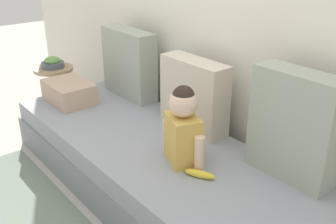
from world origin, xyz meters
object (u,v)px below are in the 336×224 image
at_px(folded_blanket, 69,92).
at_px(side_table, 55,79).
at_px(toddler, 183,126).
at_px(couch, 154,167).
at_px(fruit_bowl, 53,63).
at_px(throw_pillow_left, 129,64).
at_px(throw_pillow_right, 294,126).
at_px(throw_pillow_center, 194,95).
at_px(banana, 200,174).

bearing_deg(folded_blanket, side_table, 166.43).
bearing_deg(toddler, side_table, 178.40).
relative_size(couch, fruit_bowl, 12.07).
height_order(side_table, fruit_bowl, fruit_bowl).
bearing_deg(throw_pillow_left, throw_pillow_right, 0.00).
bearing_deg(throw_pillow_right, throw_pillow_center, 180.00).
height_order(couch, throw_pillow_right, throw_pillow_right).
height_order(couch, throw_pillow_left, throw_pillow_left).
height_order(banana, folded_blanket, folded_blanket).
bearing_deg(fruit_bowl, throw_pillow_right, 7.35).
bearing_deg(couch, folded_blanket, -173.30).
distance_m(couch, fruit_bowl, 1.56).
distance_m(throw_pillow_center, folded_blanket, 1.03).
bearing_deg(toddler, throw_pillow_left, 161.54).
relative_size(couch, throw_pillow_center, 4.82).
height_order(couch, banana, banana).
bearing_deg(banana, throw_pillow_right, 54.22).
bearing_deg(throw_pillow_center, couch, -90.00).
bearing_deg(fruit_bowl, banana, -2.55).
bearing_deg(throw_pillow_left, throw_pillow_center, 0.00).
bearing_deg(toddler, throw_pillow_center, 129.76).
relative_size(throw_pillow_left, toddler, 1.16).
relative_size(throw_pillow_center, folded_blanket, 1.24).
bearing_deg(banana, throw_pillow_center, 140.81).
bearing_deg(couch, side_table, 178.54).
bearing_deg(banana, folded_blanket, -177.60).
height_order(folded_blanket, side_table, folded_blanket).
height_order(throw_pillow_center, folded_blanket, throw_pillow_center).
relative_size(throw_pillow_left, throw_pillow_right, 0.92).
bearing_deg(throw_pillow_center, banana, -39.19).
height_order(throw_pillow_left, side_table, throw_pillow_left).
bearing_deg(folded_blanket, throw_pillow_center, 25.58).
relative_size(throw_pillow_right, toddler, 1.27).
distance_m(side_table, fruit_bowl, 0.15).
xyz_separation_m(throw_pillow_center, toddler, (0.29, -0.34, -0.01)).
xyz_separation_m(throw_pillow_right, fruit_bowl, (-2.27, -0.29, -0.15)).
bearing_deg(banana, side_table, 177.45).
distance_m(throw_pillow_left, banana, 1.29).
height_order(banana, fruit_bowl, fruit_bowl).
bearing_deg(toddler, folded_blanket, -175.43).
relative_size(throw_pillow_right, side_table, 1.25).
bearing_deg(folded_blanket, toddler, 4.57).
bearing_deg(throw_pillow_right, couch, -155.94).
bearing_deg(folded_blanket, throw_pillow_left, 68.24).
height_order(throw_pillow_left, folded_blanket, throw_pillow_left).
bearing_deg(side_table, throw_pillow_right, 7.35).
bearing_deg(fruit_bowl, couch, -1.46).
relative_size(toddler, banana, 2.66).
distance_m(toddler, fruit_bowl, 1.82).
distance_m(throw_pillow_center, toddler, 0.45).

